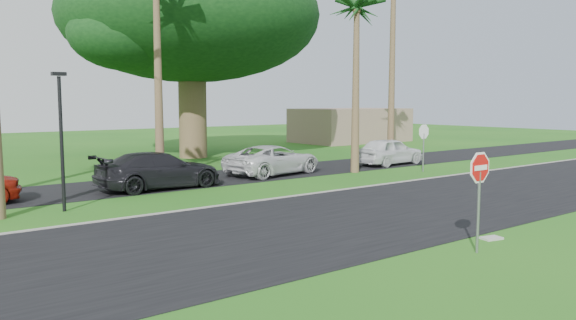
% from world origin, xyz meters
% --- Properties ---
extents(ground, '(120.00, 120.00, 0.00)m').
position_xyz_m(ground, '(0.00, 0.00, 0.00)').
color(ground, '#1D5A16').
rests_on(ground, ground).
extents(road, '(120.00, 8.00, 0.02)m').
position_xyz_m(road, '(0.00, 2.00, 0.01)').
color(road, black).
rests_on(road, ground).
extents(parking_strip, '(120.00, 5.00, 0.02)m').
position_xyz_m(parking_strip, '(0.00, 12.50, 0.01)').
color(parking_strip, black).
rests_on(parking_strip, ground).
extents(curb, '(120.00, 0.12, 0.06)m').
position_xyz_m(curb, '(0.00, 6.05, 0.03)').
color(curb, gray).
rests_on(curb, ground).
extents(stop_sign_near, '(1.05, 0.07, 2.62)m').
position_xyz_m(stop_sign_near, '(0.50, -3.00, 1.77)').
color(stop_sign_near, gray).
rests_on(stop_sign_near, ground).
extents(stop_sign_far, '(1.05, 0.07, 2.62)m').
position_xyz_m(stop_sign_far, '(12.00, 8.00, 1.77)').
color(stop_sign_far, gray).
rests_on(stop_sign_far, ground).
extents(palm_right_near, '(5.00, 5.00, 9.50)m').
position_xyz_m(palm_right_near, '(9.00, 10.00, 8.19)').
color(palm_right_near, brown).
rests_on(palm_right_near, ground).
extents(canopy_tree, '(16.50, 16.50, 13.12)m').
position_xyz_m(canopy_tree, '(6.00, 22.00, 8.95)').
color(canopy_tree, brown).
rests_on(canopy_tree, ground).
extents(streetlight_right, '(0.45, 0.25, 4.64)m').
position_xyz_m(streetlight_right, '(-6.00, 8.50, 2.65)').
color(streetlight_right, black).
rests_on(streetlight_right, ground).
extents(building_far, '(10.00, 6.00, 3.00)m').
position_xyz_m(building_far, '(24.00, 26.00, 1.50)').
color(building_far, gray).
rests_on(building_far, ground).
extents(car_dark, '(5.37, 2.23, 1.55)m').
position_xyz_m(car_dark, '(-1.41, 11.02, 0.78)').
color(car_dark, black).
rests_on(car_dark, ground).
extents(car_minivan, '(5.64, 3.36, 1.47)m').
position_xyz_m(car_minivan, '(5.07, 11.79, 0.73)').
color(car_minivan, silver).
rests_on(car_minivan, ground).
extents(car_pickup, '(4.70, 2.16, 1.56)m').
position_xyz_m(car_pickup, '(12.94, 11.22, 0.78)').
color(car_pickup, white).
rests_on(car_pickup, ground).
extents(utility_slab, '(0.61, 0.46, 0.06)m').
position_xyz_m(utility_slab, '(1.99, -2.44, 0.03)').
color(utility_slab, '#A6A49D').
rests_on(utility_slab, ground).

